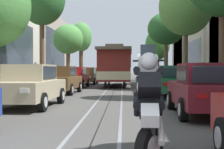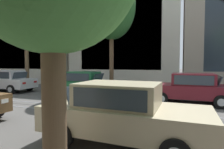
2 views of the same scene
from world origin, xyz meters
name	(u,v)px [view 2 (image 2 of 2)]	position (x,y,z in m)	size (l,w,h in m)	color
building_facade_right	(56,41)	(10.74, 21.80, 4.69)	(5.43, 51.80, 10.45)	gray
parked_car_beige_second_left	(123,112)	(-2.88, 9.99, 0.80)	(2.11, 4.41, 1.58)	#C1B28E
parked_car_maroon_second_right	(190,88)	(3.12, 8.03, 0.80)	(2.06, 4.39, 1.58)	maroon
parked_car_green_mid_right	(80,84)	(3.08, 14.54, 0.80)	(2.05, 4.38, 1.58)	#1E6038
parked_car_white_fourth_right	(7,81)	(3.15, 20.81, 0.80)	(2.11, 4.41, 1.58)	silver
street_tree_kerb_right_second	(112,6)	(5.14, 13.15, 6.13)	(3.71, 3.35, 8.52)	brown
street_tree_kerb_right_mid	(26,20)	(4.85, 20.47, 5.66)	(3.66, 3.98, 7.67)	brown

